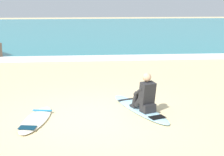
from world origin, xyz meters
TOP-DOWN VIEW (x-y plane):
  - ground_plane at (0.00, 0.00)m, footprint 80.00×80.00m
  - sea at (0.00, 21.39)m, footprint 80.00×28.00m
  - breaking_foam at (0.00, 7.69)m, footprint 80.00×0.90m
  - surfboard_main at (1.17, 0.44)m, footprint 1.39×2.59m
  - surfer_seated at (1.27, 0.17)m, footprint 0.58×0.77m
  - surfboard_spare_near at (-1.33, -0.14)m, footprint 0.84×1.93m

SIDE VIEW (x-z plane):
  - ground_plane at x=0.00m, z-range 0.00..0.00m
  - surfboard_main at x=1.17m, z-range 0.00..0.07m
  - surfboard_spare_near at x=-1.33m, z-range 0.00..0.07m
  - sea at x=0.00m, z-range 0.00..0.10m
  - breaking_foam at x=0.00m, z-range 0.00..0.11m
  - surfer_seated at x=1.27m, z-range -0.04..0.91m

